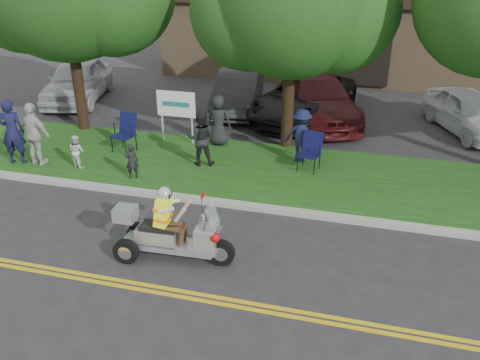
% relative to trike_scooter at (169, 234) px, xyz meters
% --- Properties ---
extents(ground, '(120.00, 120.00, 0.00)m').
position_rel_trike_scooter_xyz_m(ground, '(0.70, -0.56, -0.57)').
color(ground, '#28282B').
rests_on(ground, ground).
extents(centerline_near, '(60.00, 0.10, 0.01)m').
position_rel_trike_scooter_xyz_m(centerline_near, '(0.70, -1.14, -0.56)').
color(centerline_near, gold).
rests_on(centerline_near, ground).
extents(centerline_far, '(60.00, 0.10, 0.01)m').
position_rel_trike_scooter_xyz_m(centerline_far, '(0.70, -0.98, -0.56)').
color(centerline_far, gold).
rests_on(centerline_far, ground).
extents(curb, '(60.00, 0.25, 0.12)m').
position_rel_trike_scooter_xyz_m(curb, '(0.70, 2.49, -0.51)').
color(curb, '#A8A89E').
rests_on(curb, ground).
extents(grass_verge, '(60.00, 4.00, 0.10)m').
position_rel_trike_scooter_xyz_m(grass_verge, '(0.70, 4.64, -0.52)').
color(grass_verge, '#134612').
rests_on(grass_verge, ground).
extents(commercial_building, '(18.00, 8.20, 4.00)m').
position_rel_trike_scooter_xyz_m(commercial_building, '(2.70, 18.42, 1.44)').
color(commercial_building, '#9E7F5B').
rests_on(commercial_building, ground).
extents(tree_mid, '(5.88, 4.80, 7.05)m').
position_rel_trike_scooter_xyz_m(tree_mid, '(1.26, 6.68, 3.86)').
color(tree_mid, '#332114').
rests_on(tree_mid, ground).
extents(business_sign, '(1.25, 0.06, 1.75)m').
position_rel_trike_scooter_xyz_m(business_sign, '(-2.20, 6.04, 0.69)').
color(business_sign, silver).
rests_on(business_sign, ground).
extents(trike_scooter, '(2.49, 0.85, 1.63)m').
position_rel_trike_scooter_xyz_m(trike_scooter, '(0.00, 0.00, 0.00)').
color(trike_scooter, black).
rests_on(trike_scooter, ground).
extents(lawn_chair_a, '(0.74, 0.76, 1.16)m').
position_rel_trike_scooter_xyz_m(lawn_chair_a, '(-3.43, 4.98, 0.19)').
color(lawn_chair_a, black).
rests_on(lawn_chair_a, grass_verge).
extents(lawn_chair_b, '(0.67, 0.68, 1.07)m').
position_rel_trike_scooter_xyz_m(lawn_chair_b, '(2.17, 5.06, 0.14)').
color(lawn_chair_b, black).
rests_on(lawn_chair_b, grass_verge).
extents(spectator_adult_left, '(0.80, 0.64, 1.89)m').
position_rel_trike_scooter_xyz_m(spectator_adult_left, '(-6.07, 3.27, 0.48)').
color(spectator_adult_left, '#16173D').
rests_on(spectator_adult_left, grass_verge).
extents(spectator_adult_mid, '(0.88, 0.76, 1.56)m').
position_rel_trike_scooter_xyz_m(spectator_adult_mid, '(-0.89, 4.55, 0.32)').
color(spectator_adult_mid, black).
rests_on(spectator_adult_mid, grass_verge).
extents(spectator_adult_right, '(1.11, 0.58, 1.81)m').
position_rel_trike_scooter_xyz_m(spectator_adult_right, '(-5.42, 3.35, 0.44)').
color(spectator_adult_right, '#BABAB4').
rests_on(spectator_adult_right, grass_verge).
extents(spectator_chair_a, '(1.12, 0.82, 1.56)m').
position_rel_trike_scooter_xyz_m(spectator_chair_a, '(1.82, 5.53, 0.31)').
color(spectator_chair_a, '#181D43').
rests_on(spectator_chair_a, grass_verge).
extents(spectator_chair_b, '(0.78, 0.52, 1.58)m').
position_rel_trike_scooter_xyz_m(spectator_chair_b, '(-0.87, 6.18, 0.32)').
color(spectator_chair_b, black).
rests_on(spectator_chair_b, grass_verge).
extents(child_left, '(0.42, 0.37, 0.97)m').
position_rel_trike_scooter_xyz_m(child_left, '(-2.38, 3.19, 0.02)').
color(child_left, black).
rests_on(child_left, grass_verge).
extents(child_right, '(0.56, 0.50, 0.95)m').
position_rel_trike_scooter_xyz_m(child_right, '(-4.20, 3.46, 0.01)').
color(child_right, silver).
rests_on(child_right, grass_verge).
extents(parked_car_far_left, '(3.09, 5.19, 1.66)m').
position_rel_trike_scooter_xyz_m(parked_car_far_left, '(-7.92, 9.70, 0.26)').
color(parked_car_far_left, silver).
rests_on(parked_car_far_left, ground).
extents(parked_car_left, '(2.15, 4.64, 1.47)m').
position_rel_trike_scooter_xyz_m(parked_car_left, '(-1.30, 10.03, 0.17)').
color(parked_car_left, '#333336').
rests_on(parked_car_left, ground).
extents(parked_car_mid, '(3.76, 5.89, 1.51)m').
position_rel_trike_scooter_xyz_m(parked_car_mid, '(1.25, 9.74, 0.19)').
color(parked_car_mid, black).
rests_on(parked_car_mid, ground).
extents(parked_car_right, '(4.04, 5.91, 1.59)m').
position_rel_trike_scooter_xyz_m(parked_car_right, '(1.75, 9.81, 0.22)').
color(parked_car_right, '#4D1214').
rests_on(parked_car_right, ground).
extents(parked_car_far_right, '(3.16, 4.50, 1.42)m').
position_rel_trike_scooter_xyz_m(parked_car_far_right, '(6.86, 9.76, 0.14)').
color(parked_car_far_right, silver).
rests_on(parked_car_far_right, ground).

